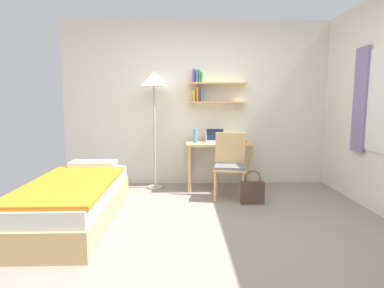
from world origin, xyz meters
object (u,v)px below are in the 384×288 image
Objects in this scene: laptop at (215,138)px; water_bottle at (195,136)px; desk_chair at (230,163)px; standing_lamp at (154,85)px; handbag at (252,192)px; book_stack at (240,141)px; bed at (75,200)px; desk at (219,151)px.

water_bottle reaches higher than laptop.
standing_lamp is (-1.08, 0.52, 1.09)m from desk_chair.
desk_chair is 0.51m from handbag.
bed is at bearing -147.54° from book_stack.
desk reaches higher than handbag.
standing_lamp is 8.24× the size of water_bottle.
desk is 0.51m from desk_chair.
water_bottle is (1.39, 1.27, 0.58)m from bed.
desk is (1.75, 1.33, 0.34)m from bed.
standing_lamp is 1.24m from laptop.
water_bottle reaches higher than book_stack.
water_bottle is 1.02× the size of book_stack.
desk is 1.41m from standing_lamp.
water_bottle is at bearing -175.20° from book_stack.
book_stack reaches higher than desk.
standing_lamp is 0.98m from water_bottle.
desk is 0.44m from water_bottle.
desk is at bearing 37.07° from bed.
desk_chair is 4.19× the size of water_bottle.
desk_chair is (0.10, -0.49, -0.08)m from desk.
standing_lamp reaches higher than bed.
standing_lamp is at bearing 172.44° from water_bottle.
handbag is (0.36, -0.78, -0.42)m from desk.
desk_chair is 0.64m from laptop.
water_bottle is 1.22m from handbag.
book_stack is at bearing -9.56° from laptop.
desk is at bearing -179.52° from book_stack.
desk_chair reaches higher than bed.
book_stack is (0.38, -0.06, -0.03)m from laptop.
book_stack is 0.48× the size of handbag.
book_stack is at bearing 92.05° from handbag.
bed is 9.06× the size of water_bottle.
desk is 0.95m from handbag.
standing_lamp is at bearing -177.49° from laptop.
desk_chair is 0.51× the size of standing_lamp.
standing_lamp reaches higher than water_bottle.
handbag is at bearing -87.95° from book_stack.
desk_chair reaches higher than desk.
laptop is (1.71, 1.39, 0.53)m from bed.
bed is 6.57× the size of laptop.
standing_lamp is 8.37× the size of book_stack.
desk is at bearing 115.01° from handbag.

